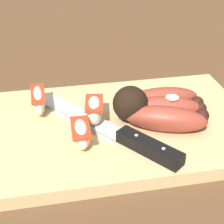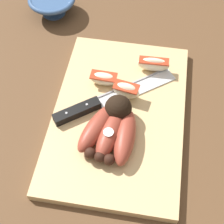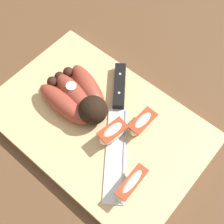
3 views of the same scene
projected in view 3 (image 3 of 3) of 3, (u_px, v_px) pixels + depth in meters
ground_plane at (104, 131)px, 0.60m from camera, size 6.00×6.00×0.00m
cutting_board at (98, 124)px, 0.59m from camera, size 0.41×0.27×0.02m
banana_bunch at (78, 98)px, 0.58m from camera, size 0.15×0.12×0.06m
chefs_knife at (119, 108)px, 0.59m from camera, size 0.19×0.24×0.02m
apple_wedge_near at (113, 133)px, 0.55m from camera, size 0.03×0.06×0.04m
apple_wedge_middle at (142, 123)px, 0.56m from camera, size 0.03×0.06×0.03m
apple_wedge_far at (132, 184)px, 0.51m from camera, size 0.02×0.07×0.04m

